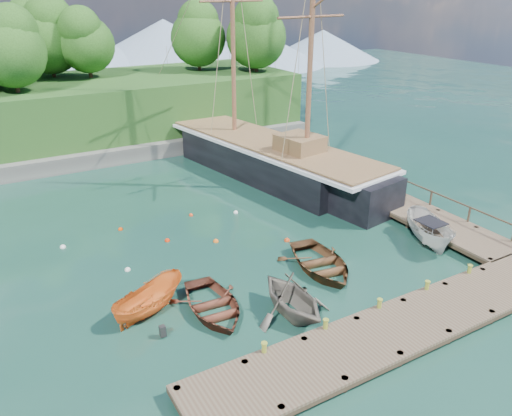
# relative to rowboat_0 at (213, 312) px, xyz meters

# --- Properties ---
(ground) EXTENTS (160.00, 160.00, 0.00)m
(ground) POSITION_rel_rowboat_0_xyz_m (4.26, 0.94, 0.00)
(ground) COLOR #10362B
(ground) RESTS_ON ground
(dock_near) EXTENTS (20.00, 3.20, 1.10)m
(dock_near) POSITION_rel_rowboat_0_xyz_m (6.26, -5.56, 0.43)
(dock_near) COLOR brown
(dock_near) RESTS_ON ground
(dock_east) EXTENTS (3.20, 24.00, 1.10)m
(dock_east) POSITION_rel_rowboat_0_xyz_m (15.76, 7.94, 0.43)
(dock_east) COLOR brown
(dock_east) RESTS_ON ground
(bollard_0) EXTENTS (0.26, 0.26, 0.45)m
(bollard_0) POSITION_rel_rowboat_0_xyz_m (0.26, -4.16, 0.00)
(bollard_0) COLOR olive
(bollard_0) RESTS_ON ground
(bollard_1) EXTENTS (0.26, 0.26, 0.45)m
(bollard_1) POSITION_rel_rowboat_0_xyz_m (3.26, -4.16, 0.00)
(bollard_1) COLOR olive
(bollard_1) RESTS_ON ground
(bollard_2) EXTENTS (0.26, 0.26, 0.45)m
(bollard_2) POSITION_rel_rowboat_0_xyz_m (6.26, -4.16, 0.00)
(bollard_2) COLOR olive
(bollard_2) RESTS_ON ground
(bollard_3) EXTENTS (0.26, 0.26, 0.45)m
(bollard_3) POSITION_rel_rowboat_0_xyz_m (9.26, -4.16, 0.00)
(bollard_3) COLOR olive
(bollard_3) RESTS_ON ground
(bollard_4) EXTENTS (0.26, 0.26, 0.45)m
(bollard_4) POSITION_rel_rowboat_0_xyz_m (12.26, -4.16, 0.00)
(bollard_4) COLOR olive
(bollard_4) RESTS_ON ground
(rowboat_0) EXTENTS (3.66, 4.88, 0.96)m
(rowboat_0) POSITION_rel_rowboat_0_xyz_m (0.00, 0.00, 0.00)
(rowboat_0) COLOR #572B1D
(rowboat_0) RESTS_ON ground
(rowboat_1) EXTENTS (3.69, 4.25, 2.20)m
(rowboat_1) POSITION_rel_rowboat_0_xyz_m (3.03, -1.97, 0.00)
(rowboat_1) COLOR #6C655A
(rowboat_1) RESTS_ON ground
(rowboat_2) EXTENTS (4.35, 5.56, 1.05)m
(rowboat_2) POSITION_rel_rowboat_0_xyz_m (6.58, 0.61, 0.00)
(rowboat_2) COLOR #4F311B
(rowboat_2) RESTS_ON ground
(motorboat_orange) EXTENTS (4.26, 2.99, 1.54)m
(motorboat_orange) POSITION_rel_rowboat_0_xyz_m (-2.55, 1.40, 0.00)
(motorboat_orange) COLOR orange
(motorboat_orange) RESTS_ON ground
(cabin_boat_white) EXTENTS (3.55, 5.06, 1.83)m
(cabin_boat_white) POSITION_rel_rowboat_0_xyz_m (13.84, -0.14, 0.00)
(cabin_boat_white) COLOR beige
(cabin_boat_white) RESTS_ON ground
(schooner) EXTENTS (9.09, 29.30, 21.92)m
(schooner) POSITION_rel_rowboat_0_xyz_m (11.82, 14.73, 1.22)
(schooner) COLOR black
(schooner) RESTS_ON ground
(mooring_buoy_0) EXTENTS (0.32, 0.32, 0.32)m
(mooring_buoy_0) POSITION_rel_rowboat_0_xyz_m (-2.34, 5.66, 0.00)
(mooring_buoy_0) COLOR white
(mooring_buoy_0) RESTS_ON ground
(mooring_buoy_1) EXTENTS (0.31, 0.31, 0.31)m
(mooring_buoy_1) POSITION_rel_rowboat_0_xyz_m (0.69, 7.80, 0.00)
(mooring_buoy_1) COLOR red
(mooring_buoy_1) RESTS_ON ground
(mooring_buoy_2) EXTENTS (0.33, 0.33, 0.33)m
(mooring_buoy_2) POSITION_rel_rowboat_0_xyz_m (3.15, 6.27, 0.00)
(mooring_buoy_2) COLOR orange
(mooring_buoy_2) RESTS_ON ground
(mooring_buoy_3) EXTENTS (0.30, 0.30, 0.30)m
(mooring_buoy_3) POSITION_rel_rowboat_0_xyz_m (6.11, 9.38, 0.00)
(mooring_buoy_3) COLOR white
(mooring_buoy_3) RESTS_ON ground
(mooring_buoy_4) EXTENTS (0.29, 0.29, 0.29)m
(mooring_buoy_4) POSITION_rel_rowboat_0_xyz_m (-1.29, 10.68, 0.00)
(mooring_buoy_4) COLOR #DF3800
(mooring_buoy_4) RESTS_ON ground
(mooring_buoy_5) EXTENTS (0.28, 0.28, 0.28)m
(mooring_buoy_5) POSITION_rel_rowboat_0_xyz_m (3.34, 10.46, 0.00)
(mooring_buoy_5) COLOR red
(mooring_buoy_5) RESTS_ON ground
(mooring_buoy_6) EXTENTS (0.34, 0.34, 0.34)m
(mooring_buoy_6) POSITION_rel_rowboat_0_xyz_m (-4.84, 10.03, 0.00)
(mooring_buoy_6) COLOR white
(mooring_buoy_6) RESTS_ON ground
(mooring_buoy_7) EXTENTS (0.35, 0.35, 0.35)m
(mooring_buoy_7) POSITION_rel_rowboat_0_xyz_m (6.86, 4.28, 0.00)
(mooring_buoy_7) COLOR red
(mooring_buoy_7) RESTS_ON ground
(distant_ridge) EXTENTS (117.00, 40.00, 10.00)m
(distant_ridge) POSITION_rel_rowboat_0_xyz_m (8.56, 70.94, 4.35)
(distant_ridge) COLOR #728CA5
(distant_ridge) RESTS_ON ground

